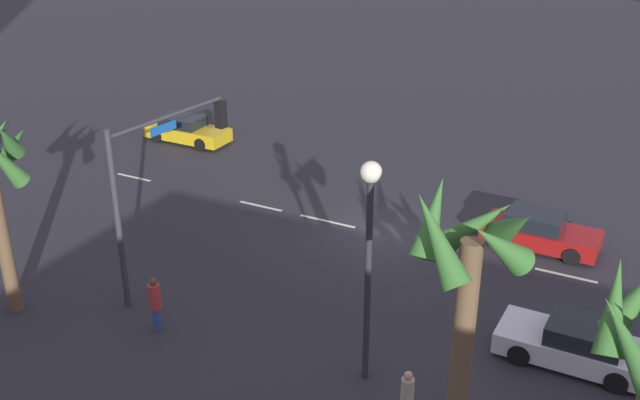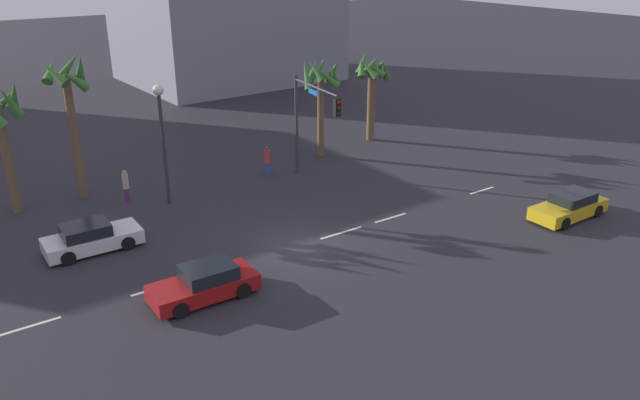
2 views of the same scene
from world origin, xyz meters
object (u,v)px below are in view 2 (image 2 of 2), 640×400
at_px(car_1, 205,283).
at_px(pedestrian_0, 267,160).
at_px(streetlamp, 161,122).
at_px(traffic_signal, 310,114).
at_px(palm_tree_0, 321,83).
at_px(pedestrian_1, 126,185).
at_px(palm_tree_1, 372,80).
at_px(palm_tree_2, 1,118).
at_px(car_0, 569,206).
at_px(car_3, 91,238).
at_px(palm_tree_3, 69,95).

height_order(car_1, pedestrian_0, pedestrian_0).
distance_m(car_1, streetlamp, 11.10).
relative_size(car_1, traffic_signal, 0.71).
bearing_deg(car_1, traffic_signal, 38.62).
height_order(streetlamp, palm_tree_0, streetlamp).
height_order(pedestrian_1, palm_tree_1, palm_tree_1).
xyz_separation_m(pedestrian_0, palm_tree_2, (-13.55, 2.49, 4.09)).
xyz_separation_m(car_0, car_3, (-21.17, 10.03, 0.00)).
relative_size(car_0, streetlamp, 0.68).
relative_size(car_0, car_1, 1.04).
distance_m(car_3, traffic_signal, 13.72).
xyz_separation_m(car_3, palm_tree_0, (16.39, 5.35, 4.25)).
height_order(car_0, palm_tree_0, palm_tree_0).
distance_m(palm_tree_0, palm_tree_3, 15.01).
height_order(palm_tree_1, palm_tree_3, palm_tree_3).
distance_m(palm_tree_0, palm_tree_2, 18.35).
relative_size(pedestrian_0, palm_tree_3, 0.23).
bearing_deg(pedestrian_1, car_1, -93.52).
distance_m(car_0, streetlamp, 21.34).
bearing_deg(palm_tree_0, palm_tree_1, 12.38).
distance_m(pedestrian_0, palm_tree_0, 6.26).
xyz_separation_m(pedestrian_0, palm_tree_1, (9.74, 2.23, 3.38)).
bearing_deg(palm_tree_3, car_0, -40.68).
relative_size(traffic_signal, palm_tree_3, 0.76).
xyz_separation_m(car_3, palm_tree_3, (1.49, 6.89, 5.09)).
relative_size(car_3, palm_tree_3, 0.54).
relative_size(pedestrian_0, palm_tree_2, 0.26).
xyz_separation_m(streetlamp, pedestrian_1, (-1.79, 1.48, -3.54)).
distance_m(car_1, palm_tree_3, 14.56).
height_order(car_0, car_3, car_3).
height_order(car_1, palm_tree_0, palm_tree_0).
height_order(car_0, streetlamp, streetlamp).
xyz_separation_m(pedestrian_0, pedestrian_1, (-8.41, 0.66, 0.01)).
distance_m(car_0, pedestrian_1, 23.31).
xyz_separation_m(car_1, palm_tree_2, (-4.43, 13.41, 4.42)).
xyz_separation_m(car_1, pedestrian_0, (9.12, 10.92, 0.32)).
xyz_separation_m(traffic_signal, pedestrian_0, (-1.51, 2.43, -3.14)).
bearing_deg(traffic_signal, palm_tree_0, 47.80).
relative_size(car_0, palm_tree_1, 0.70).
distance_m(pedestrian_0, palm_tree_3, 11.53).
bearing_deg(palm_tree_1, palm_tree_0, -167.62).
height_order(palm_tree_2, palm_tree_3, palm_tree_3).
bearing_deg(car_0, palm_tree_1, 89.23).
bearing_deg(streetlamp, palm_tree_0, 9.79).
bearing_deg(palm_tree_2, palm_tree_0, -4.22).
distance_m(car_0, palm_tree_2, 28.84).
xyz_separation_m(car_1, car_3, (-2.53, 6.71, -0.01)).
distance_m(car_1, car_3, 7.17).
bearing_deg(car_1, palm_tree_2, 108.28).
distance_m(car_1, palm_tree_0, 18.86).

